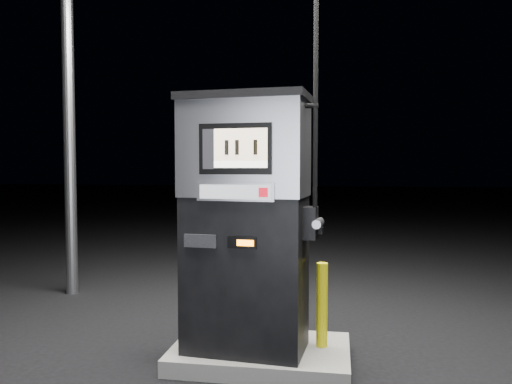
# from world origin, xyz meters

# --- Properties ---
(ground) EXTENTS (80.00, 80.00, 0.00)m
(ground) POSITION_xyz_m (0.00, 0.00, 0.00)
(ground) COLOR black
(ground) RESTS_ON ground
(pump_island) EXTENTS (1.60, 1.00, 0.15)m
(pump_island) POSITION_xyz_m (0.00, 0.00, 0.07)
(pump_island) COLOR slate
(pump_island) RESTS_ON ground
(fuel_dispenser) EXTENTS (1.27, 0.77, 4.70)m
(fuel_dispenser) POSITION_xyz_m (-0.12, -0.10, 1.31)
(fuel_dispenser) COLOR black
(fuel_dispenser) RESTS_ON pump_island
(bollard_left) EXTENTS (0.14, 0.14, 0.95)m
(bollard_left) POSITION_xyz_m (-0.55, -0.05, 0.63)
(bollard_left) COLOR #FEF10E
(bollard_left) RESTS_ON pump_island
(bollard_right) EXTENTS (0.14, 0.14, 0.77)m
(bollard_right) POSITION_xyz_m (0.55, 0.09, 0.53)
(bollard_right) COLOR #FEF10E
(bollard_right) RESTS_ON pump_island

